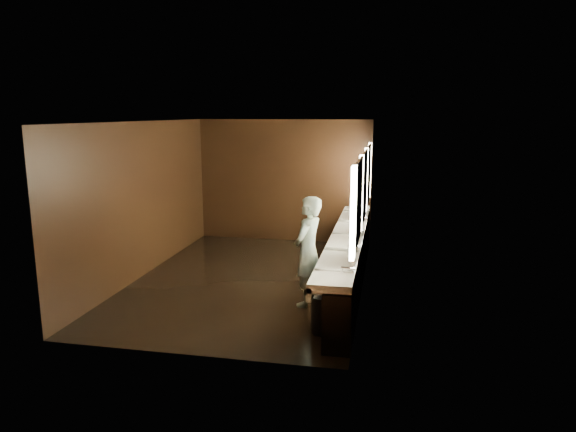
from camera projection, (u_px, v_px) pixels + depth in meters
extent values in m
plane|color=black|center=(251.00, 279.00, 9.25)|extent=(6.00, 6.00, 0.00)
cube|color=#2D2D2B|center=(248.00, 122.00, 8.69)|extent=(4.00, 6.00, 0.02)
cube|color=black|center=(284.00, 181.00, 11.86)|extent=(4.00, 0.02, 2.80)
cube|color=black|center=(182.00, 245.00, 6.09)|extent=(4.00, 0.02, 2.80)
cube|color=black|center=(144.00, 199.00, 9.35)|extent=(0.02, 6.00, 2.80)
cube|color=black|center=(365.00, 207.00, 8.59)|extent=(0.02, 6.00, 2.80)
cube|color=black|center=(352.00, 263.00, 8.82)|extent=(0.36, 5.40, 0.81)
cube|color=white|center=(347.00, 238.00, 8.75)|extent=(0.55, 5.40, 0.12)
cube|color=white|center=(333.00, 242.00, 8.81)|extent=(0.06, 5.40, 0.18)
cylinder|color=silver|center=(348.00, 268.00, 6.57)|extent=(0.18, 0.04, 0.04)
cylinder|color=silver|center=(354.00, 247.00, 7.63)|extent=(0.18, 0.04, 0.04)
cylinder|color=silver|center=(359.00, 230.00, 8.69)|extent=(0.18, 0.04, 0.04)
cylinder|color=silver|center=(362.00, 218.00, 9.75)|extent=(0.18, 0.04, 0.04)
cylinder|color=silver|center=(365.00, 207.00, 10.80)|extent=(0.18, 0.04, 0.04)
cube|color=#FFF6CA|center=(353.00, 213.00, 6.22)|extent=(0.06, 0.22, 1.15)
cube|color=white|center=(358.00, 202.00, 6.99)|extent=(0.03, 1.32, 1.15)
cube|color=#FFF6CA|center=(361.00, 193.00, 7.76)|extent=(0.06, 0.23, 1.15)
cube|color=white|center=(364.00, 186.00, 8.52)|extent=(0.03, 1.32, 1.15)
cube|color=#FFF6CA|center=(366.00, 180.00, 9.30)|extent=(0.06, 0.23, 1.15)
cube|color=white|center=(368.00, 175.00, 10.06)|extent=(0.03, 1.32, 1.15)
cube|color=#FFF6CA|center=(369.00, 170.00, 10.83)|extent=(0.06, 0.22, 1.15)
imported|color=#9CD5E9|center=(308.00, 251.00, 7.87)|extent=(0.58, 0.72, 1.71)
cylinder|color=black|center=(323.00, 314.00, 6.97)|extent=(0.38, 0.38, 0.52)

